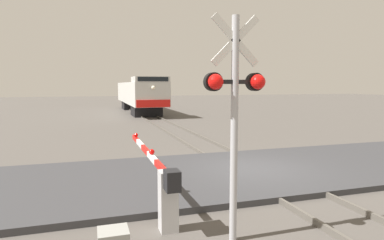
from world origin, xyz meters
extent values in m
plane|color=#514C47|center=(0.00, 0.00, 0.00)|extent=(160.00, 160.00, 0.00)
cube|color=#59544C|center=(-0.72, 0.00, 0.07)|extent=(0.08, 80.00, 0.15)
cube|color=#59544C|center=(0.72, 0.00, 0.07)|extent=(0.08, 80.00, 0.15)
cube|color=#38383A|center=(0.00, 0.00, 0.08)|extent=(36.00, 5.65, 0.17)
cube|color=black|center=(0.00, 21.82, 0.53)|extent=(2.63, 3.20, 1.05)
cube|color=black|center=(0.00, 31.17, 0.53)|extent=(2.63, 3.20, 1.05)
cube|color=silver|center=(0.00, 26.49, 2.16)|extent=(3.10, 17.01, 2.21)
cube|color=silver|center=(0.00, 19.46, 3.50)|extent=(3.03, 2.94, 0.47)
cube|color=black|center=(0.00, 17.96, 3.50)|extent=(2.63, 0.06, 0.37)
cube|color=red|center=(0.00, 17.95, 1.40)|extent=(2.94, 0.08, 0.64)
sphere|color=#F2EACC|center=(0.00, 17.94, 2.77)|extent=(0.36, 0.36, 0.36)
cylinder|color=#ADADB2|center=(-2.68, -4.26, 2.13)|extent=(0.14, 0.14, 4.25)
cube|color=white|center=(-2.68, -4.26, 3.80)|extent=(0.95, 0.04, 0.95)
cube|color=white|center=(-2.68, -4.26, 3.80)|extent=(0.95, 0.04, 0.95)
cube|color=black|center=(-2.68, -4.26, 3.05)|extent=(1.04, 0.08, 0.08)
sphere|color=red|center=(-3.10, -4.36, 3.05)|extent=(0.28, 0.28, 0.28)
sphere|color=red|center=(-2.26, -4.36, 3.05)|extent=(0.28, 0.28, 0.28)
cylinder|color=black|center=(-3.10, -4.24, 3.05)|extent=(0.34, 0.14, 0.34)
cylinder|color=black|center=(-2.26, -4.24, 3.05)|extent=(0.34, 0.14, 0.34)
cube|color=silver|center=(-3.78, -3.48, 0.63)|extent=(0.36, 0.36, 1.26)
cube|color=black|center=(-3.78, -3.83, 1.16)|extent=(0.28, 0.36, 0.40)
cube|color=red|center=(-3.78, -2.77, 1.16)|extent=(0.10, 1.02, 0.14)
cube|color=white|center=(-3.78, -1.74, 1.16)|extent=(0.10, 1.02, 0.14)
cube|color=red|center=(-3.78, -0.72, 1.16)|extent=(0.10, 1.02, 0.14)
cube|color=white|center=(-3.78, 0.30, 1.16)|extent=(0.10, 1.02, 0.14)
cube|color=red|center=(-3.78, 1.33, 1.16)|extent=(0.10, 1.02, 0.14)
sphere|color=red|center=(-3.78, -1.69, 1.30)|extent=(0.14, 0.14, 0.14)
sphere|color=red|center=(-3.78, 1.23, 1.30)|extent=(0.14, 0.14, 0.14)
camera|label=1|loc=(-5.26, -9.82, 3.00)|focal=30.65mm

